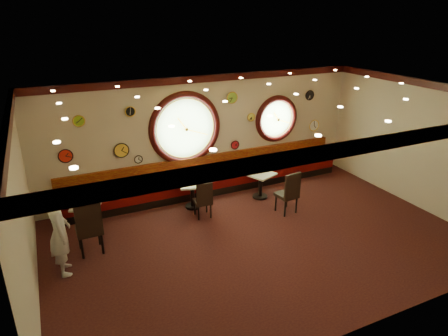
# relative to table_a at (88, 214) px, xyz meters

# --- Properties ---
(floor) EXTENTS (9.00, 6.00, 0.00)m
(floor) POSITION_rel_table_a_xyz_m (3.36, -1.98, -0.44)
(floor) COLOR #331114
(floor) RESTS_ON ground
(ceiling) EXTENTS (9.00, 6.00, 0.02)m
(ceiling) POSITION_rel_table_a_xyz_m (3.36, -1.98, 2.76)
(ceiling) COLOR gold
(ceiling) RESTS_ON wall_back
(wall_back) EXTENTS (9.00, 0.02, 3.20)m
(wall_back) POSITION_rel_table_a_xyz_m (3.36, 1.02, 1.16)
(wall_back) COLOR beige
(wall_back) RESTS_ON floor
(wall_front) EXTENTS (9.00, 0.02, 3.20)m
(wall_front) POSITION_rel_table_a_xyz_m (3.36, -4.98, 1.16)
(wall_front) COLOR beige
(wall_front) RESTS_ON floor
(wall_left) EXTENTS (0.02, 6.00, 3.20)m
(wall_left) POSITION_rel_table_a_xyz_m (-1.14, -1.98, 1.16)
(wall_left) COLOR beige
(wall_left) RESTS_ON floor
(wall_right) EXTENTS (0.02, 6.00, 3.20)m
(wall_right) POSITION_rel_table_a_xyz_m (7.86, -1.98, 1.16)
(wall_right) COLOR beige
(wall_right) RESTS_ON floor
(molding_back) EXTENTS (9.00, 0.10, 0.18)m
(molding_back) POSITION_rel_table_a_xyz_m (3.36, 0.97, 2.67)
(molding_back) COLOR black
(molding_back) RESTS_ON wall_back
(molding_front) EXTENTS (9.00, 0.10, 0.18)m
(molding_front) POSITION_rel_table_a_xyz_m (3.36, -4.93, 2.67)
(molding_front) COLOR black
(molding_front) RESTS_ON wall_back
(molding_left) EXTENTS (0.10, 6.00, 0.18)m
(molding_left) POSITION_rel_table_a_xyz_m (-1.09, -1.98, 2.67)
(molding_left) COLOR black
(molding_left) RESTS_ON wall_back
(molding_right) EXTENTS (0.10, 6.00, 0.18)m
(molding_right) POSITION_rel_table_a_xyz_m (7.81, -1.98, 2.67)
(molding_right) COLOR black
(molding_right) RESTS_ON wall_back
(banquette_base) EXTENTS (8.00, 0.55, 0.20)m
(banquette_base) POSITION_rel_table_a_xyz_m (3.36, 0.74, -0.34)
(banquette_base) COLOR black
(banquette_base) RESTS_ON floor
(banquette_seat) EXTENTS (8.00, 0.55, 0.30)m
(banquette_seat) POSITION_rel_table_a_xyz_m (3.36, 0.74, -0.09)
(banquette_seat) COLOR #590708
(banquette_seat) RESTS_ON banquette_base
(banquette_back) EXTENTS (8.00, 0.10, 0.55)m
(banquette_back) POSITION_rel_table_a_xyz_m (3.36, 0.96, 0.31)
(banquette_back) COLOR #650908
(banquette_back) RESTS_ON wall_back
(porthole_left_glass) EXTENTS (1.66, 0.02, 1.66)m
(porthole_left_glass) POSITION_rel_table_a_xyz_m (2.76, 1.02, 1.41)
(porthole_left_glass) COLOR #8EBB70
(porthole_left_glass) RESTS_ON wall_back
(porthole_left_frame) EXTENTS (1.98, 0.18, 1.98)m
(porthole_left_frame) POSITION_rel_table_a_xyz_m (2.76, 1.00, 1.41)
(porthole_left_frame) COLOR black
(porthole_left_frame) RESTS_ON wall_back
(porthole_left_ring) EXTENTS (1.61, 0.03, 1.61)m
(porthole_left_ring) POSITION_rel_table_a_xyz_m (2.76, 0.97, 1.41)
(porthole_left_ring) COLOR gold
(porthole_left_ring) RESTS_ON wall_back
(porthole_right_glass) EXTENTS (1.10, 0.02, 1.10)m
(porthole_right_glass) POSITION_rel_table_a_xyz_m (5.56, 1.02, 1.36)
(porthole_right_glass) COLOR #8EBB70
(porthole_right_glass) RESTS_ON wall_back
(porthole_right_frame) EXTENTS (1.38, 0.18, 1.38)m
(porthole_right_frame) POSITION_rel_table_a_xyz_m (5.56, 1.00, 1.36)
(porthole_right_frame) COLOR black
(porthole_right_frame) RESTS_ON wall_back
(porthole_right_ring) EXTENTS (1.09, 0.03, 1.09)m
(porthole_right_ring) POSITION_rel_table_a_xyz_m (5.56, 0.97, 1.36)
(porthole_right_ring) COLOR gold
(porthole_right_ring) RESTS_ON wall_back
(wall_clock_0) EXTENTS (0.30, 0.03, 0.30)m
(wall_clock_0) POSITION_rel_table_a_xyz_m (4.11, 0.98, 2.11)
(wall_clock_0) COLOR #82B939
(wall_clock_0) RESTS_ON wall_back
(wall_clock_1) EXTENTS (0.36, 0.03, 0.36)m
(wall_clock_1) POSITION_rel_table_a_xyz_m (1.06, 0.98, 1.06)
(wall_clock_1) COLOR yellow
(wall_clock_1) RESTS_ON wall_back
(wall_clock_2) EXTENTS (0.32, 0.03, 0.32)m
(wall_clock_2) POSITION_rel_table_a_xyz_m (-0.24, 0.98, 1.11)
(wall_clock_2) COLOR red
(wall_clock_2) RESTS_ON wall_back
(wall_clock_3) EXTENTS (0.24, 0.03, 0.24)m
(wall_clock_3) POSITION_rel_table_a_xyz_m (1.36, 0.98, 2.01)
(wall_clock_3) COLOR black
(wall_clock_3) RESTS_ON wall_back
(wall_clock_4) EXTENTS (0.34, 0.03, 0.34)m
(wall_clock_4) POSITION_rel_table_a_xyz_m (6.91, 0.98, 1.01)
(wall_clock_4) COLOR white
(wall_clock_4) RESTS_ON wall_back
(wall_clock_5) EXTENTS (0.28, 0.03, 0.28)m
(wall_clock_5) POSITION_rel_table_a_xyz_m (6.66, 0.98, 1.96)
(wall_clock_5) COLOR black
(wall_clock_5) RESTS_ON wall_back
(wall_clock_6) EXTENTS (0.26, 0.03, 0.26)m
(wall_clock_6) POSITION_rel_table_a_xyz_m (0.16, 0.98, 1.91)
(wall_clock_6) COLOR #7FB724
(wall_clock_6) RESTS_ON wall_back
(wall_clock_7) EXTENTS (0.22, 0.03, 0.22)m
(wall_clock_7) POSITION_rel_table_a_xyz_m (4.71, 0.98, 1.51)
(wall_clock_7) COLOR #ECEE4F
(wall_clock_7) RESTS_ON wall_back
(wall_clock_8) EXTENTS (0.24, 0.03, 0.24)m
(wall_clock_8) POSITION_rel_table_a_xyz_m (4.21, 0.98, 0.76)
(wall_clock_8) COLOR red
(wall_clock_8) RESTS_ON wall_back
(wall_clock_9) EXTENTS (0.20, 0.03, 0.20)m
(wall_clock_9) POSITION_rel_table_a_xyz_m (1.46, 0.98, 0.76)
(wall_clock_9) COLOR white
(wall_clock_9) RESTS_ON wall_back
(table_a) EXTENTS (0.81, 0.81, 0.69)m
(table_a) POSITION_rel_table_a_xyz_m (0.00, 0.00, 0.00)
(table_a) COLOR black
(table_a) RESTS_ON floor
(table_b) EXTENTS (0.75, 0.75, 0.67)m
(table_b) POSITION_rel_table_a_xyz_m (2.58, 0.11, -0.02)
(table_b) COLOR black
(table_b) RESTS_ON floor
(table_c) EXTENTS (0.83, 0.83, 0.70)m
(table_c) POSITION_rel_table_a_xyz_m (4.44, -0.12, 0.01)
(table_c) COLOR black
(table_c) RESTS_ON floor
(chair_a) EXTENTS (0.52, 0.52, 0.76)m
(chair_a) POSITION_rel_table_a_xyz_m (-0.07, -1.00, 0.26)
(chair_a) COLOR black
(chair_a) RESTS_ON floor
(chair_b) EXTENTS (0.42, 0.42, 0.59)m
(chair_b) POSITION_rel_table_a_xyz_m (2.62, -0.53, 0.11)
(chair_b) COLOR black
(chair_b) RESTS_ON floor
(chair_c) EXTENTS (0.51, 0.51, 0.68)m
(chair_c) POSITION_rel_table_a_xyz_m (4.62, -1.21, 0.19)
(chair_c) COLOR black
(chair_c) RESTS_ON floor
(condiment_a_salt) EXTENTS (0.04, 0.04, 0.11)m
(condiment_a_salt) POSITION_rel_table_a_xyz_m (-0.12, 0.04, 0.31)
(condiment_a_salt) COLOR silver
(condiment_a_salt) RESTS_ON table_a
(condiment_b_salt) EXTENTS (0.04, 0.04, 0.11)m
(condiment_b_salt) POSITION_rel_table_a_xyz_m (2.48, 0.19, 0.28)
(condiment_b_salt) COLOR silver
(condiment_b_salt) RESTS_ON table_b
(condiment_c_salt) EXTENTS (0.04, 0.04, 0.10)m
(condiment_c_salt) POSITION_rel_table_a_xyz_m (4.40, -0.10, 0.32)
(condiment_c_salt) COLOR silver
(condiment_c_salt) RESTS_ON table_c
(condiment_a_pepper) EXTENTS (0.03, 0.03, 0.09)m
(condiment_a_pepper) POSITION_rel_table_a_xyz_m (0.03, 0.01, 0.30)
(condiment_a_pepper) COLOR silver
(condiment_a_pepper) RESTS_ON table_a
(condiment_b_pepper) EXTENTS (0.03, 0.03, 0.10)m
(condiment_b_pepper) POSITION_rel_table_a_xyz_m (2.64, 0.08, 0.28)
(condiment_b_pepper) COLOR silver
(condiment_b_pepper) RESTS_ON table_b
(condiment_c_pepper) EXTENTS (0.04, 0.04, 0.11)m
(condiment_c_pepper) POSITION_rel_table_a_xyz_m (4.46, -0.12, 0.32)
(condiment_c_pepper) COLOR silver
(condiment_c_pepper) RESTS_ON table_c
(condiment_a_bottle) EXTENTS (0.06, 0.06, 0.18)m
(condiment_a_bottle) POSITION_rel_table_a_xyz_m (0.13, 0.11, 0.35)
(condiment_a_bottle) COLOR #C4812E
(condiment_a_bottle) RESTS_ON table_a
(condiment_b_bottle) EXTENTS (0.05, 0.05, 0.17)m
(condiment_b_bottle) POSITION_rel_table_a_xyz_m (2.67, 0.13, 0.32)
(condiment_b_bottle) COLOR #C5822E
(condiment_b_bottle) RESTS_ON table_b
(condiment_c_bottle) EXTENTS (0.05, 0.05, 0.15)m
(condiment_c_bottle) POSITION_rel_table_a_xyz_m (4.58, -0.06, 0.34)
(condiment_c_bottle) COLOR gold
(condiment_c_bottle) RESTS_ON table_c
(waiter) EXTENTS (0.43, 0.64, 1.72)m
(waiter) POSITION_rel_table_a_xyz_m (-0.64, -1.39, 0.43)
(waiter) COLOR silver
(waiter) RESTS_ON floor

